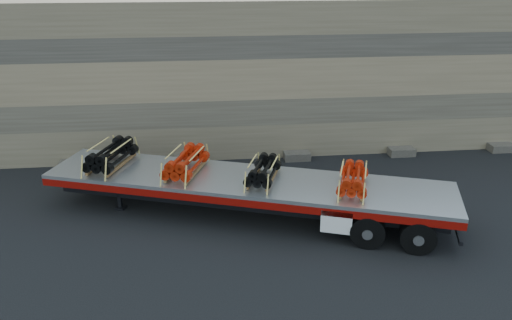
{
  "coord_description": "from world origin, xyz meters",
  "views": [
    {
      "loc": [
        -2.22,
        -16.39,
        8.61
      ],
      "look_at": [
        -0.36,
        0.54,
        1.74
      ],
      "focal_mm": 35.0,
      "sensor_mm": 36.0,
      "label": 1
    }
  ],
  "objects_px": {
    "bundle_front": "(111,156)",
    "bundle_rear": "(353,180)",
    "bundle_midrear": "(263,171)",
    "bundle_midfront": "(186,163)",
    "trailer": "(246,197)"
  },
  "relations": [
    {
      "from": "bundle_midfront",
      "to": "bundle_midrear",
      "type": "relative_size",
      "value": 1.15
    },
    {
      "from": "bundle_front",
      "to": "bundle_midrear",
      "type": "distance_m",
      "value": 5.78
    },
    {
      "from": "bundle_midfront",
      "to": "bundle_midrear",
      "type": "distance_m",
      "value": 2.84
    },
    {
      "from": "trailer",
      "to": "bundle_midfront",
      "type": "height_order",
      "value": "bundle_midfront"
    },
    {
      "from": "trailer",
      "to": "bundle_front",
      "type": "xyz_separation_m",
      "value": [
        -4.86,
        1.71,
        1.12
      ]
    },
    {
      "from": "bundle_front",
      "to": "bundle_rear",
      "type": "xyz_separation_m",
      "value": [
        8.36,
        -2.95,
        -0.06
      ]
    },
    {
      "from": "trailer",
      "to": "bundle_rear",
      "type": "height_order",
      "value": "bundle_rear"
    },
    {
      "from": "bundle_midfront",
      "to": "bundle_rear",
      "type": "xyz_separation_m",
      "value": [
        5.58,
        -1.97,
        -0.04
      ]
    },
    {
      "from": "bundle_midfront",
      "to": "bundle_rear",
      "type": "height_order",
      "value": "bundle_midfront"
    },
    {
      "from": "bundle_front",
      "to": "bundle_rear",
      "type": "distance_m",
      "value": 8.86
    },
    {
      "from": "bundle_front",
      "to": "bundle_midrear",
      "type": "height_order",
      "value": "bundle_front"
    },
    {
      "from": "bundle_front",
      "to": "bundle_midrear",
      "type": "bearing_deg",
      "value": 0.0
    },
    {
      "from": "bundle_midrear",
      "to": "trailer",
      "type": "bearing_deg",
      "value": 180.0
    },
    {
      "from": "bundle_midfront",
      "to": "bundle_rear",
      "type": "distance_m",
      "value": 5.92
    },
    {
      "from": "bundle_midrear",
      "to": "bundle_rear",
      "type": "distance_m",
      "value": 3.08
    }
  ]
}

